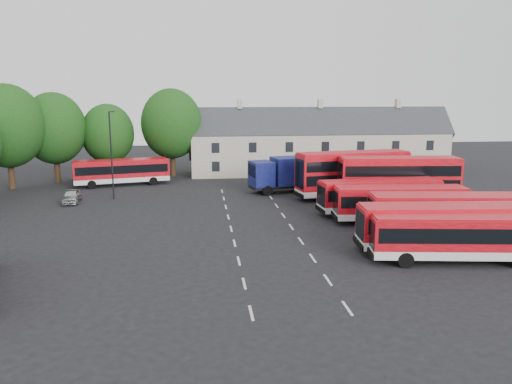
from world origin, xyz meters
TOP-DOWN VIEW (x-y plane):
  - ground at (0.00, 0.00)m, footprint 140.00×140.00m
  - lane_markings at (2.50, 2.00)m, footprint 5.15×33.80m
  - treeline at (-20.74, 19.36)m, footprint 29.92×32.59m
  - terrace_houses at (14.00, 30.00)m, footprint 35.70×7.13m
  - bus_row_a at (14.16, -7.82)m, footprint 11.48×4.05m
  - bus_row_b at (14.33, -5.73)m, footprint 12.04×3.64m
  - bus_row_c at (16.36, -2.34)m, footprint 12.13×4.09m
  - bus_row_d at (14.42, 2.33)m, footprint 11.24×3.34m
  - bus_row_e at (13.82, 5.59)m, footprint 11.34×3.44m
  - bus_dd_south at (17.03, 9.12)m, footprint 11.81×3.66m
  - bus_dd_north at (13.49, 12.80)m, footprint 12.25×4.70m
  - bus_north at (-11.75, 23.02)m, footprint 11.30×4.97m
  - box_truck at (7.65, 16.92)m, footprint 9.33×4.75m
  - silver_car at (-15.42, 13.74)m, footprint 1.94×4.09m
  - lamppost at (-11.45, 15.06)m, footprint 0.64×0.36m

SIDE VIEW (x-z plane):
  - ground at x=0.00m, z-range 0.00..0.00m
  - lane_markings at x=2.50m, z-range 0.00..0.01m
  - silver_car at x=-15.42m, z-range 0.00..1.35m
  - bus_north at x=-11.75m, z-range 0.31..3.43m
  - bus_row_d at x=14.42m, z-range 0.32..3.45m
  - bus_row_e at x=13.82m, z-range 0.32..3.48m
  - bus_row_a at x=14.16m, z-range 0.32..3.50m
  - bus_row_b at x=14.33m, z-range 0.34..3.69m
  - bus_row_c at x=16.36m, z-range 0.34..3.70m
  - box_truck at x=7.65m, z-range 0.24..4.15m
  - bus_dd_south at x=17.03m, z-range 0.33..5.10m
  - bus_dd_north at x=13.49m, z-range 0.34..5.25m
  - terrace_houses at x=14.00m, z-range -1.17..8.89m
  - lamppost at x=-11.45m, z-range 0.31..9.45m
  - treeline at x=-20.74m, z-range 0.68..12.69m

